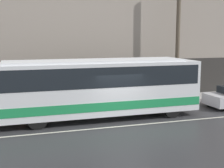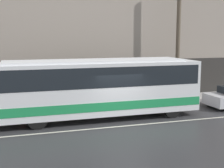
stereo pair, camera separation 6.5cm
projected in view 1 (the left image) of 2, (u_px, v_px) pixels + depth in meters
The scene contains 7 objects.
ground_plane at pixel (124, 126), 15.49m from camera, with size 60.00×60.00×0.00m, color #2D2D30.
sidewalk at pixel (97, 103), 20.33m from camera, with size 60.00×2.30×0.17m.
building_facade at pixel (91, 15), 20.68m from camera, with size 60.00×0.35×12.11m.
lane_stripe at pixel (124, 126), 15.49m from camera, with size 54.00×0.14×0.01m.
transit_bus at pixel (96, 86), 16.72m from camera, with size 11.24×2.55×3.19m.
utility_pole_near at pixel (178, 34), 21.08m from camera, with size 0.28×0.28×8.79m.
pedestrian_waiting at pixel (18, 94), 18.59m from camera, with size 0.36×0.36×1.79m.
Camera 1 is at (-5.12, -14.11, 4.40)m, focal length 50.00 mm.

